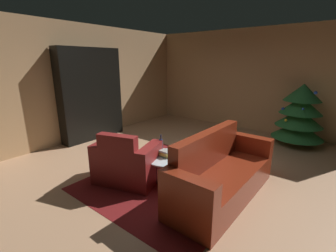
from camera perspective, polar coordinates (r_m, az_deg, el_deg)
ground_plane at (r=4.36m, az=3.34°, el=-10.56°), size 8.09×8.09×0.00m
wall_back at (r=7.00m, az=19.94°, el=10.46°), size 6.17×0.06×2.79m
wall_left at (r=6.19m, az=-20.66°, el=9.81°), size 0.06×6.86×2.79m
area_rug at (r=3.99m, az=0.75°, el=-13.10°), size 2.37×2.57×0.01m
bookshelf_unit at (r=6.16m, az=-17.47°, el=7.08°), size 0.33×1.62×2.23m
armchair_red at (r=3.89m, az=-10.11°, el=-9.09°), size 1.15×0.95×0.88m
couch_red at (r=3.54m, az=12.83°, el=-11.75°), size 0.77×2.05×0.94m
coffee_table at (r=3.79m, az=-0.12°, el=-8.06°), size 0.75×0.75×0.44m
book_stack_on_table at (r=3.76m, az=-0.64°, el=-6.75°), size 0.20×0.16×0.11m
bottle_on_table at (r=3.89m, az=-1.75°, el=-4.82°), size 0.06×0.06×0.32m
decorated_tree at (r=6.17m, az=29.60°, el=2.40°), size 1.12×1.12×1.43m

